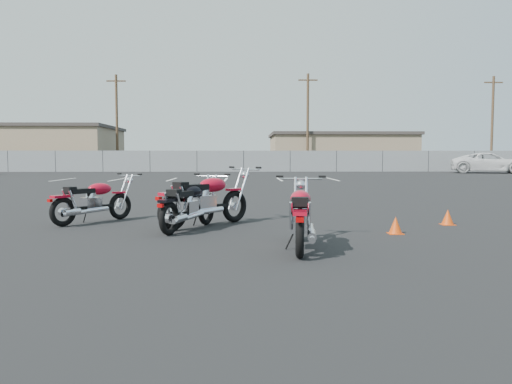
{
  "coord_description": "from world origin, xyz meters",
  "views": [
    {
      "loc": [
        -0.01,
        -7.82,
        1.24
      ],
      "look_at": [
        0.2,
        0.6,
        0.65
      ],
      "focal_mm": 35.0,
      "sensor_mm": 36.0,
      "label": 1
    }
  ],
  "objects_px": {
    "motorcycle_front_red": "(93,201)",
    "white_van": "(490,157)",
    "motorcycle_third_red": "(205,200)",
    "motorcycle_second_black": "(189,205)",
    "motorcycle_rear_red": "(301,217)"
  },
  "relations": [
    {
      "from": "motorcycle_third_red",
      "to": "white_van",
      "type": "distance_m",
      "value": 35.58
    },
    {
      "from": "motorcycle_front_red",
      "to": "white_van",
      "type": "relative_size",
      "value": 0.26
    },
    {
      "from": "motorcycle_second_black",
      "to": "white_van",
      "type": "relative_size",
      "value": 0.28
    },
    {
      "from": "white_van",
      "to": "motorcycle_front_red",
      "type": "bearing_deg",
      "value": 162.17
    },
    {
      "from": "motorcycle_front_red",
      "to": "motorcycle_rear_red",
      "type": "relative_size",
      "value": 0.86
    },
    {
      "from": "motorcycle_third_red",
      "to": "white_van",
      "type": "xyz_separation_m",
      "value": [
        19.88,
        29.5,
        0.78
      ]
    },
    {
      "from": "motorcycle_rear_red",
      "to": "white_van",
      "type": "distance_m",
      "value": 36.7
    },
    {
      "from": "motorcycle_third_red",
      "to": "motorcycle_rear_red",
      "type": "distance_m",
      "value": 2.66
    },
    {
      "from": "motorcycle_front_red",
      "to": "white_van",
      "type": "xyz_separation_m",
      "value": [
        22.05,
        28.96,
        0.84
      ]
    },
    {
      "from": "motorcycle_second_black",
      "to": "white_van",
      "type": "xyz_separation_m",
      "value": [
        20.13,
        29.92,
        0.83
      ]
    },
    {
      "from": "motorcycle_front_red",
      "to": "motorcycle_third_red",
      "type": "height_order",
      "value": "motorcycle_third_red"
    },
    {
      "from": "motorcycle_front_red",
      "to": "motorcycle_rear_red",
      "type": "distance_m",
      "value": 4.55
    },
    {
      "from": "white_van",
      "to": "motorcycle_second_black",
      "type": "bearing_deg",
      "value": 165.51
    },
    {
      "from": "motorcycle_front_red",
      "to": "motorcycle_third_red",
      "type": "xyz_separation_m",
      "value": [
        2.16,
        -0.53,
        0.07
      ]
    },
    {
      "from": "motorcycle_front_red",
      "to": "white_van",
      "type": "bearing_deg",
      "value": 52.72
    }
  ]
}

